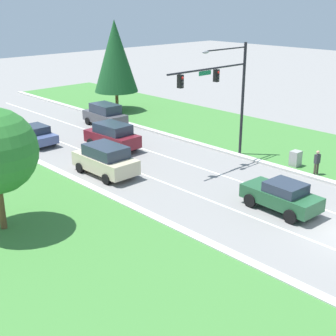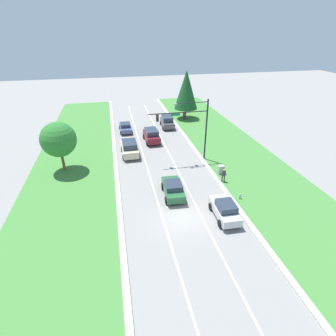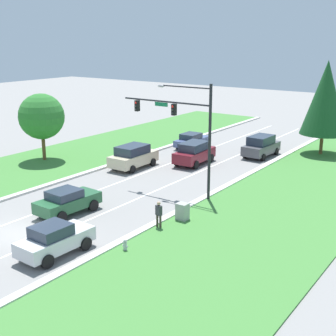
{
  "view_description": "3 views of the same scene",
  "coord_description": "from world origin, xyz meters",
  "px_view_note": "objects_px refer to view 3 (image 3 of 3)",
  "views": [
    {
      "loc": [
        -20.27,
        -8.69,
        10.76
      ],
      "look_at": [
        -1.55,
        11.01,
        0.92
      ],
      "focal_mm": 50.0,
      "sensor_mm": 36.0,
      "label": 1
    },
    {
      "loc": [
        -5.34,
        -18.45,
        15.6
      ],
      "look_at": [
        0.15,
        7.11,
        1.52
      ],
      "focal_mm": 28.0,
      "sensor_mm": 36.0,
      "label": 2
    },
    {
      "loc": [
        21.5,
        -15.52,
        10.98
      ],
      "look_at": [
        2.26,
        11.72,
        1.61
      ],
      "focal_mm": 50.0,
      "sensor_mm": 36.0,
      "label": 3
    }
  ],
  "objects_px": {
    "champagne_suv": "(133,156)",
    "oak_near_left_tree": "(41,117)",
    "graphite_suv": "(261,146)",
    "pedestrian": "(159,214)",
    "burgundy_suv": "(194,153)",
    "slate_blue_sedan": "(192,140)",
    "forest_sedan": "(67,201)",
    "fire_hydrant": "(125,245)",
    "conifer_near_right_tree": "(325,98)",
    "traffic_signal_mast": "(184,121)",
    "silver_sedan": "(55,239)",
    "utility_cabinet": "(182,212)"
  },
  "relations": [
    {
      "from": "slate_blue_sedan",
      "to": "fire_hydrant",
      "type": "bearing_deg",
      "value": -66.56
    },
    {
      "from": "fire_hydrant",
      "to": "traffic_signal_mast",
      "type": "bearing_deg",
      "value": 105.36
    },
    {
      "from": "traffic_signal_mast",
      "to": "utility_cabinet",
      "type": "relative_size",
      "value": 7.13
    },
    {
      "from": "pedestrian",
      "to": "traffic_signal_mast",
      "type": "bearing_deg",
      "value": -60.68
    },
    {
      "from": "traffic_signal_mast",
      "to": "conifer_near_right_tree",
      "type": "relative_size",
      "value": 0.9
    },
    {
      "from": "traffic_signal_mast",
      "to": "champagne_suv",
      "type": "xyz_separation_m",
      "value": [
        -7.48,
        3.44,
        -4.3
      ]
    },
    {
      "from": "conifer_near_right_tree",
      "to": "silver_sedan",
      "type": "bearing_deg",
      "value": -98.53
    },
    {
      "from": "burgundy_suv",
      "to": "conifer_near_right_tree",
      "type": "distance_m",
      "value": 13.64
    },
    {
      "from": "traffic_signal_mast",
      "to": "slate_blue_sedan",
      "type": "distance_m",
      "value": 15.54
    },
    {
      "from": "oak_near_left_tree",
      "to": "slate_blue_sedan",
      "type": "bearing_deg",
      "value": 55.66
    },
    {
      "from": "champagne_suv",
      "to": "pedestrian",
      "type": "height_order",
      "value": "champagne_suv"
    },
    {
      "from": "fire_hydrant",
      "to": "conifer_near_right_tree",
      "type": "relative_size",
      "value": 0.08
    },
    {
      "from": "forest_sedan",
      "to": "fire_hydrant",
      "type": "xyz_separation_m",
      "value": [
        6.57,
        -2.07,
        -0.52
      ]
    },
    {
      "from": "conifer_near_right_tree",
      "to": "champagne_suv",
      "type": "bearing_deg",
      "value": -129.96
    },
    {
      "from": "burgundy_suv",
      "to": "utility_cabinet",
      "type": "bearing_deg",
      "value": -63.43
    },
    {
      "from": "burgundy_suv",
      "to": "conifer_near_right_tree",
      "type": "bearing_deg",
      "value": 48.29
    },
    {
      "from": "pedestrian",
      "to": "forest_sedan",
      "type": "bearing_deg",
      "value": 22.22
    },
    {
      "from": "burgundy_suv",
      "to": "silver_sedan",
      "type": "xyz_separation_m",
      "value": [
        3.73,
        -19.53,
        -0.17
      ]
    },
    {
      "from": "slate_blue_sedan",
      "to": "pedestrian",
      "type": "bearing_deg",
      "value": -63.59
    },
    {
      "from": "graphite_suv",
      "to": "slate_blue_sedan",
      "type": "distance_m",
      "value": 7.37
    },
    {
      "from": "graphite_suv",
      "to": "fire_hydrant",
      "type": "distance_m",
      "value": 23.29
    },
    {
      "from": "champagne_suv",
      "to": "fire_hydrant",
      "type": "xyz_separation_m",
      "value": [
        10.12,
        -13.03,
        -0.68
      ]
    },
    {
      "from": "burgundy_suv",
      "to": "oak_near_left_tree",
      "type": "xyz_separation_m",
      "value": [
        -11.94,
        -6.88,
        3.04
      ]
    },
    {
      "from": "traffic_signal_mast",
      "to": "burgundy_suv",
      "type": "height_order",
      "value": "traffic_signal_mast"
    },
    {
      "from": "utility_cabinet",
      "to": "pedestrian",
      "type": "xyz_separation_m",
      "value": [
        -0.46,
        -1.83,
        0.37
      ]
    },
    {
      "from": "utility_cabinet",
      "to": "conifer_near_right_tree",
      "type": "xyz_separation_m",
      "value": [
        1.61,
        21.76,
        4.93
      ]
    },
    {
      "from": "champagne_suv",
      "to": "burgundy_suv",
      "type": "distance_m",
      "value": 5.5
    },
    {
      "from": "traffic_signal_mast",
      "to": "conifer_near_right_tree",
      "type": "distance_m",
      "value": 18.06
    },
    {
      "from": "fire_hydrant",
      "to": "burgundy_suv",
      "type": "bearing_deg",
      "value": 110.66
    },
    {
      "from": "utility_cabinet",
      "to": "fire_hydrant",
      "type": "relative_size",
      "value": 1.61
    },
    {
      "from": "champagne_suv",
      "to": "oak_near_left_tree",
      "type": "height_order",
      "value": "oak_near_left_tree"
    },
    {
      "from": "burgundy_suv",
      "to": "traffic_signal_mast",
      "type": "bearing_deg",
      "value": -65.6
    },
    {
      "from": "burgundy_suv",
      "to": "silver_sedan",
      "type": "bearing_deg",
      "value": -81.7
    },
    {
      "from": "slate_blue_sedan",
      "to": "silver_sedan",
      "type": "distance_m",
      "value": 25.9
    },
    {
      "from": "burgundy_suv",
      "to": "fire_hydrant",
      "type": "height_order",
      "value": "burgundy_suv"
    },
    {
      "from": "champagne_suv",
      "to": "oak_near_left_tree",
      "type": "bearing_deg",
      "value": -161.95
    },
    {
      "from": "champagne_suv",
      "to": "silver_sedan",
      "type": "height_order",
      "value": "champagne_suv"
    },
    {
      "from": "forest_sedan",
      "to": "traffic_signal_mast",
      "type": "bearing_deg",
      "value": 65.47
    },
    {
      "from": "graphite_suv",
      "to": "pedestrian",
      "type": "bearing_deg",
      "value": -80.74
    },
    {
      "from": "champagne_suv",
      "to": "burgundy_suv",
      "type": "bearing_deg",
      "value": 47.81
    },
    {
      "from": "silver_sedan",
      "to": "pedestrian",
      "type": "height_order",
      "value": "silver_sedan"
    },
    {
      "from": "slate_blue_sedan",
      "to": "pedestrian",
      "type": "distance_m",
      "value": 21.26
    },
    {
      "from": "graphite_suv",
      "to": "silver_sedan",
      "type": "xyz_separation_m",
      "value": [
        0.01,
        -25.5,
        -0.16
      ]
    },
    {
      "from": "forest_sedan",
      "to": "slate_blue_sedan",
      "type": "height_order",
      "value": "forest_sedan"
    },
    {
      "from": "burgundy_suv",
      "to": "utility_cabinet",
      "type": "distance_m",
      "value": 13.48
    },
    {
      "from": "traffic_signal_mast",
      "to": "fire_hydrant",
      "type": "distance_m",
      "value": 11.13
    },
    {
      "from": "graphite_suv",
      "to": "oak_near_left_tree",
      "type": "relative_size",
      "value": 0.75
    },
    {
      "from": "traffic_signal_mast",
      "to": "graphite_suv",
      "type": "xyz_separation_m",
      "value": [
        -0.11,
        13.52,
        -4.3
      ]
    },
    {
      "from": "champagne_suv",
      "to": "conifer_near_right_tree",
      "type": "xyz_separation_m",
      "value": [
        11.81,
        14.1,
        4.47
      ]
    },
    {
      "from": "graphite_suv",
      "to": "burgundy_suv",
      "type": "distance_m",
      "value": 7.04
    }
  ]
}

